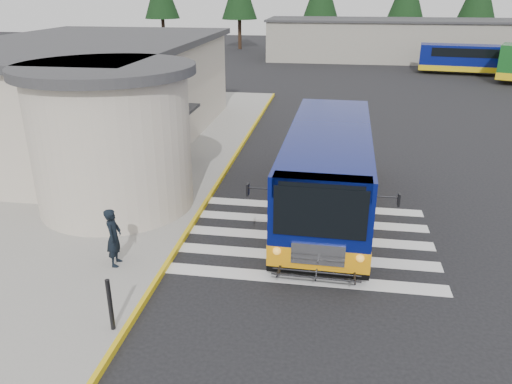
# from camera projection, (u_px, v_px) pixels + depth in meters

# --- Properties ---
(ground) EXTENTS (140.00, 140.00, 0.00)m
(ground) POSITION_uv_depth(u_px,v_px,m) (318.00, 227.00, 16.14)
(ground) COLOR black
(ground) RESTS_ON ground
(sidewalk) EXTENTS (10.00, 34.00, 0.15)m
(sidewalk) POSITION_uv_depth(u_px,v_px,m) (108.00, 169.00, 21.07)
(sidewalk) COLOR gray
(sidewalk) RESTS_ON ground
(curb_strip) EXTENTS (0.12, 34.00, 0.16)m
(curb_strip) POSITION_uv_depth(u_px,v_px,m) (223.00, 176.00, 20.35)
(curb_strip) COLOR gold
(curb_strip) RESTS_ON ground
(station_building) EXTENTS (12.70, 18.70, 4.80)m
(station_building) POSITION_uv_depth(u_px,v_px,m) (92.00, 96.00, 23.04)
(station_building) COLOR beige
(station_building) RESTS_ON ground
(crosswalk) EXTENTS (8.00, 5.35, 0.01)m
(crosswalk) POSITION_uv_depth(u_px,v_px,m) (301.00, 237.00, 15.48)
(crosswalk) COLOR silver
(crosswalk) RESTS_ON ground
(depot_building) EXTENTS (26.40, 8.40, 4.20)m
(depot_building) POSITION_uv_depth(u_px,v_px,m) (392.00, 40.00, 52.88)
(depot_building) COLOR gray
(depot_building) RESTS_ON ground
(transit_bus) EXTENTS (3.75, 10.35, 2.90)m
(transit_bus) POSITION_uv_depth(u_px,v_px,m) (328.00, 173.00, 16.80)
(transit_bus) COLOR #071058
(transit_bus) RESTS_ON ground
(pedestrian_a) EXTENTS (0.47, 0.65, 1.64)m
(pedestrian_a) POSITION_uv_depth(u_px,v_px,m) (114.00, 237.00, 13.39)
(pedestrian_a) COLOR black
(pedestrian_a) RESTS_ON sidewalk
(pedestrian_b) EXTENTS (0.76, 0.95, 1.89)m
(pedestrian_b) POSITION_uv_depth(u_px,v_px,m) (100.00, 199.00, 15.50)
(pedestrian_b) COLOR black
(pedestrian_b) RESTS_ON sidewalk
(bollard) EXTENTS (0.10, 0.10, 1.26)m
(bollard) POSITION_uv_depth(u_px,v_px,m) (110.00, 305.00, 10.86)
(bollard) COLOR black
(bollard) RESTS_ON sidewalk
(far_bus_a) EXTENTS (8.73, 3.57, 2.19)m
(far_bus_a) POSITION_uv_depth(u_px,v_px,m) (469.00, 58.00, 44.34)
(far_bus_a) COLOR #07105C
(far_bus_a) RESTS_ON ground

